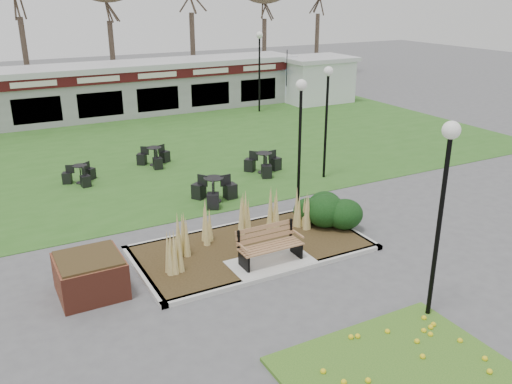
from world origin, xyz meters
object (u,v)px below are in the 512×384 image
bistro_set_b (81,177)px  bistro_set_c (214,194)px  brick_planter (90,275)px  lamp_post_near_left (445,179)px  service_hut (316,79)px  food_pavilion (94,91)px  bistro_set_d (264,166)px  lamp_post_near_right (300,116)px  lamp_post_far_right (259,54)px  park_bench (269,244)px  patio_umbrella (287,82)px  lamp_post_mid_right (327,98)px  bistro_set_a (155,159)px

bistro_set_b → bistro_set_c: (3.58, -4.06, 0.05)m
brick_planter → lamp_post_near_left: size_ratio=0.34×
brick_planter → service_hut: size_ratio=0.34×
brick_planter → bistro_set_b: bearing=80.2°
food_pavilion → bistro_set_d: (3.54, -13.08, -1.19)m
food_pavilion → lamp_post_near_right: bearing=-80.6°
food_pavilion → lamp_post_far_right: size_ratio=5.41×
brick_planter → bistro_set_d: size_ratio=1.00×
park_bench → food_pavilion: (0.00, 19.71, 0.89)m
food_pavilion → patio_umbrella: (11.30, -1.96, -0.06)m
brick_planter → bistro_set_c: 6.37m
brick_planter → food_pavilion: bearing=76.9°
bistro_set_b → bistro_set_c: bistro_set_c is taller
service_hut → patio_umbrella: bearing=180.0°
lamp_post_near_left → lamp_post_far_right: 21.65m
service_hut → lamp_post_mid_right: 15.16m
lamp_post_near_left → lamp_post_near_right: bearing=82.6°
food_pavilion → lamp_post_near_left: lamp_post_near_left is taller
patio_umbrella → lamp_post_mid_right: bearing=-115.4°
bistro_set_a → food_pavilion: bearing=90.5°
park_bench → lamp_post_mid_right: size_ratio=0.41×
lamp_post_near_left → lamp_post_mid_right: (3.41, 8.85, -0.14)m
park_bench → lamp_post_mid_right: 7.76m
brick_planter → lamp_post_near_right: (7.17, 2.20, 2.59)m
bistro_set_b → bistro_set_a: bearing=14.6°
park_bench → service_hut: (13.50, 17.75, 0.86)m
lamp_post_mid_right → lamp_post_far_right: 12.18m
brick_planter → bistro_set_a: 9.94m
lamp_post_mid_right → bistro_set_c: lamp_post_mid_right is taller
lamp_post_near_left → lamp_post_near_right: 6.76m
park_bench → lamp_post_far_right: (8.85, 16.75, 2.73)m
service_hut → lamp_post_near_left: lamp_post_near_left is taller
food_pavilion → bistro_set_d: bearing=-74.9°
park_bench → patio_umbrella: size_ratio=0.71×
service_hut → bistro_set_b: (-16.51, -8.94, -1.20)m
lamp_post_near_left → bistro_set_a: lamp_post_near_left is taller
lamp_post_near_right → lamp_post_far_right: bearing=66.2°
brick_planter → lamp_post_near_right: 7.94m
bistro_set_c → park_bench: bearing=-96.7°
lamp_post_mid_right → patio_umbrella: bearing=64.6°
lamp_post_near_left → bistro_set_c: lamp_post_near_left is taller
lamp_post_near_left → food_pavilion: bearing=94.6°
service_hut → lamp_post_near_right: lamp_post_near_right is taller
patio_umbrella → bistro_set_d: bearing=-124.9°
park_bench → bistro_set_c: (0.56, 4.75, -0.29)m
park_bench → service_hut: bearing=52.7°
service_hut → patio_umbrella: (-2.20, 0.00, -0.03)m
bistro_set_c → bistro_set_a: bearing=95.5°
bistro_set_d → lamp_post_mid_right: bearing=-41.0°
food_pavilion → bistro_set_a: (0.09, -10.10, -1.21)m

